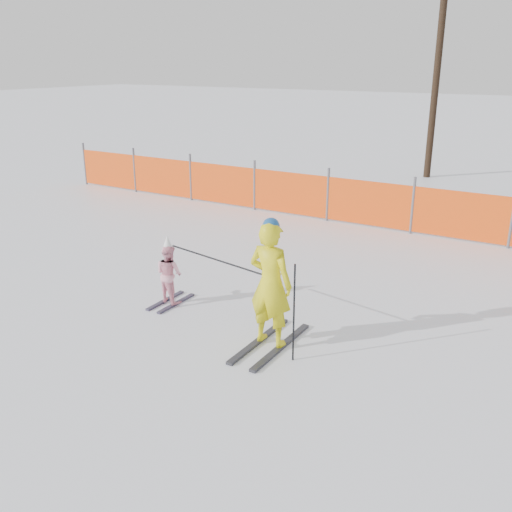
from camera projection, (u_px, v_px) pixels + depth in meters
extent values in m
plane|color=white|center=(237.00, 334.00, 7.93)|extent=(120.00, 120.00, 0.00)
cube|color=black|center=(259.00, 340.00, 7.70)|extent=(0.09, 1.48, 0.04)
cube|color=black|center=(281.00, 347.00, 7.53)|extent=(0.09, 1.48, 0.04)
imported|color=yellow|center=(270.00, 284.00, 7.34)|extent=(0.63, 0.43, 1.68)
sphere|color=#194D8A|center=(271.00, 226.00, 7.08)|extent=(0.22, 0.22, 0.22)
cube|color=black|center=(165.00, 300.00, 8.98)|extent=(0.09, 0.85, 0.03)
cube|color=black|center=(176.00, 303.00, 8.88)|extent=(0.09, 0.85, 0.03)
imported|color=#FFA6BB|center=(169.00, 274.00, 8.77)|extent=(0.50, 0.42, 0.92)
cone|color=white|center=(168.00, 243.00, 8.61)|extent=(0.19, 0.19, 0.24)
cylinder|color=black|center=(294.00, 313.00, 7.03)|extent=(0.02, 0.02, 1.30)
cylinder|color=black|center=(215.00, 259.00, 7.96)|extent=(1.78, 0.37, 0.02)
cylinder|color=#595960|center=(85.00, 164.00, 17.18)|extent=(0.06, 0.06, 1.25)
cylinder|color=#595960|center=(135.00, 170.00, 16.21)|extent=(0.06, 0.06, 1.25)
cylinder|color=#595960|center=(191.00, 177.00, 15.23)|extent=(0.06, 0.06, 1.25)
cylinder|color=#595960|center=(255.00, 185.00, 14.25)|extent=(0.06, 0.06, 1.25)
cylinder|color=#595960|center=(328.00, 195.00, 13.27)|extent=(0.06, 0.06, 1.25)
cylinder|color=#595960|center=(413.00, 206.00, 12.29)|extent=(0.06, 0.06, 1.25)
cylinder|color=#595960|center=(512.00, 218.00, 11.31)|extent=(0.06, 0.06, 1.25)
cube|color=#FF4E0D|center=(341.00, 200.00, 13.14)|extent=(16.65, 0.03, 1.00)
cylinder|color=black|center=(437.00, 71.00, 17.38)|extent=(0.21, 0.21, 6.55)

